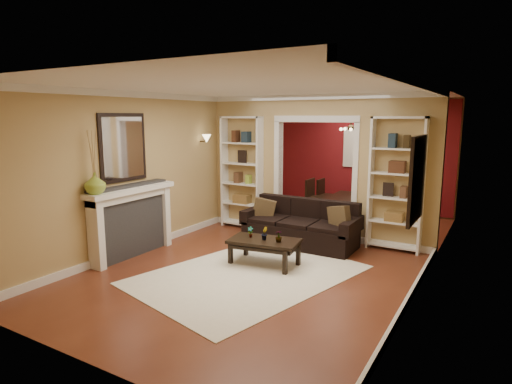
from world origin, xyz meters
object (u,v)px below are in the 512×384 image
Objects in this scene: sofa at (300,223)px; fireplace at (133,222)px; bookshelf_right at (396,185)px; coffee_table at (264,252)px; bookshelf_left at (242,173)px; dining_table at (348,208)px.

fireplace is (-2.13, -1.95, 0.18)m from sofa.
sofa is 1.22× the size of fireplace.
bookshelf_right is 1.35× the size of fireplace.
coffee_table is 2.56m from bookshelf_left.
bookshelf_right reaches higher than coffee_table.
bookshelf_right is at bearing 20.98° from sofa.
bookshelf_right is (1.51, 0.58, 0.75)m from sofa.
coffee_table is at bearing -130.74° from bookshelf_right.
sofa is 1.40× the size of dining_table.
sofa is at bearing -159.02° from bookshelf_right.
sofa is 1.78m from bookshelf_right.
sofa is 2.89m from fireplace.
bookshelf_left reaches higher than fireplace.
sofa is 1.25m from coffee_table.
dining_table is (1.70, 1.75, -0.89)m from bookshelf_left.
dining_table is at bearing 78.74° from coffee_table.
bookshelf_right reaches higher than fireplace.
bookshelf_right reaches higher than sofa.
bookshelf_left is (-1.54, 1.81, 0.95)m from coffee_table.
bookshelf_left reaches higher than coffee_table.
bookshelf_left is at bearing 180.00° from bookshelf_right.
fireplace is at bearing -145.20° from bookshelf_right.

